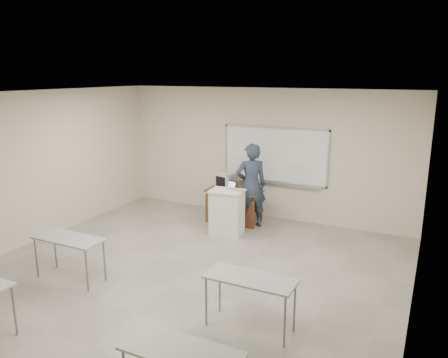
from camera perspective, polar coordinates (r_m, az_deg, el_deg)
The scene contains 10 objects.
floor at distance 7.24m, azimuth -7.10°, elevation -13.78°, with size 7.00×8.00×0.01m, color gray.
whiteboard at distance 10.03m, azimuth 6.64°, elevation 3.03°, with size 2.48×0.10×1.31m.
student_desks at distance 5.98m, azimuth -14.59°, elevation -13.09°, with size 4.40×2.20×0.73m.
instructor_desk at distance 9.82m, azimuth 1.10°, elevation -2.93°, with size 1.24×0.62×0.75m.
podium at distance 9.15m, azimuth 0.38°, elevation -4.37°, with size 0.69×0.50×0.96m.
crt_monitor at distance 10.02m, azimuth 0.38°, elevation -0.18°, with size 0.37×0.42×0.35m.
laptop at distance 9.77m, azimuth 0.52°, elevation -1.24°, with size 0.30×0.28×0.22m.
mouse at distance 9.45m, azimuth 3.88°, elevation -1.99°, with size 0.10×0.06×0.04m, color #B4B9BD.
keyboard at distance 9.02m, azimuth 1.46°, elevation -1.40°, with size 0.41×0.14×0.02m, color #B3A796.
presenter at distance 9.53m, azimuth 3.56°, elevation -0.86°, with size 0.68×0.45×1.86m, color black.
Camera 1 is at (3.60, -5.32, 3.32)m, focal length 35.00 mm.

